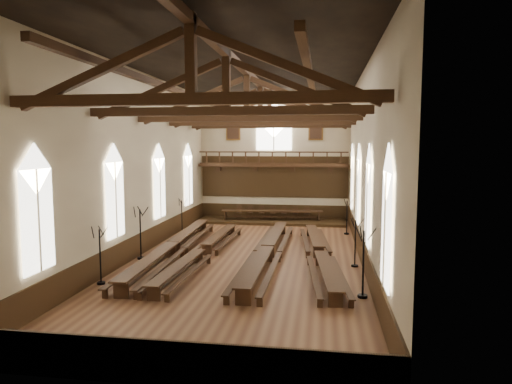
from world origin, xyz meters
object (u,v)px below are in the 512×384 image
at_px(candelabrum_right_mid, 355,252).
at_px(candelabrum_right_far, 347,224).
at_px(high_table, 272,212).
at_px(candelabrum_right_near, 363,276).
at_px(refectory_row_a, 172,246).
at_px(refectory_row_d, 319,252).
at_px(refectory_row_b, 203,250).
at_px(candelabrum_left_far, 182,223).
at_px(refectory_row_c, 267,249).
at_px(candelabrum_left_near, 101,267).
at_px(dais, 272,221).
at_px(candelabrum_left_mid, 141,243).

height_order(candelabrum_right_mid, candelabrum_right_far, candelabrum_right_mid).
relative_size(high_table, candelabrum_right_near, 2.76).
height_order(refectory_row_a, high_table, high_table).
bearing_deg(refectory_row_d, candelabrum_right_far, 76.96).
bearing_deg(refectory_row_b, candelabrum_right_near, -32.22).
bearing_deg(high_table, candelabrum_right_far, -35.37).
bearing_deg(candelabrum_left_far, refectory_row_c, -43.36).
bearing_deg(high_table, refectory_row_b, -101.13).
xyz_separation_m(refectory_row_b, candelabrum_right_far, (7.86, 7.95, 0.23)).
distance_m(candelabrum_left_far, candelabrum_right_far, 11.17).
relative_size(candelabrum_left_near, candelabrum_right_far, 1.06).
bearing_deg(dais, refectory_row_c, -84.67).
distance_m(candelabrum_right_near, candelabrum_right_far, 12.91).
bearing_deg(dais, high_table, 0.00).
height_order(refectory_row_a, candelabrum_left_mid, candelabrum_left_mid).
height_order(candelabrum_right_near, candelabrum_right_far, candelabrum_right_near).
height_order(dais, candelabrum_right_near, candelabrum_right_near).
xyz_separation_m(candelabrum_left_near, candelabrum_right_mid, (11.10, 4.53, -0.03)).
height_order(dais, candelabrum_left_mid, candelabrum_left_mid).
relative_size(candelabrum_left_mid, candelabrum_left_far, 1.18).
xyz_separation_m(candelabrum_left_far, candelabrum_right_far, (11.10, 1.28, 0.00)).
relative_size(candelabrum_left_near, candelabrum_left_mid, 0.91).
relative_size(refectory_row_d, candelabrum_left_near, 5.48).
bearing_deg(refectory_row_d, candelabrum_right_near, -71.84).
relative_size(high_table, candelabrum_left_near, 3.09).
distance_m(refectory_row_a, candelabrum_left_mid, 1.72).
distance_m(refectory_row_c, candelabrum_left_mid, 6.70).
bearing_deg(dais, candelabrum_left_near, -108.43).
distance_m(refectory_row_d, candelabrum_left_far, 11.26).
height_order(high_table, candelabrum_right_far, candelabrum_right_far).
relative_size(refectory_row_c, candelabrum_left_far, 6.10).
xyz_separation_m(refectory_row_a, candelabrum_left_far, (-1.42, 6.18, 0.16)).
bearing_deg(candelabrum_right_mid, candelabrum_left_near, -157.80).
bearing_deg(refectory_row_b, refectory_row_c, 6.60).
relative_size(refectory_row_d, candelabrum_left_far, 5.85).
xyz_separation_m(refectory_row_b, candelabrum_left_far, (-3.24, 6.67, 0.23)).
xyz_separation_m(dais, high_table, (0.00, 0.00, 0.72)).
relative_size(candelabrum_right_near, candelabrum_right_far, 1.19).
bearing_deg(refectory_row_a, refectory_row_c, -0.98).
xyz_separation_m(refectory_row_c, candelabrum_right_far, (4.46, 7.56, 0.17)).
distance_m(dais, candelabrum_left_near, 17.64).
distance_m(refectory_row_c, candelabrum_right_mid, 4.52).
height_order(refectory_row_d, candelabrum_right_mid, candelabrum_right_mid).
bearing_deg(refectory_row_c, candelabrum_right_far, 59.47).
relative_size(candelabrum_left_mid, candelabrum_right_near, 0.98).
bearing_deg(refectory_row_c, candelabrum_left_near, -141.73).
bearing_deg(dais, refectory_row_d, -71.81).
relative_size(refectory_row_c, refectory_row_d, 1.04).
height_order(refectory_row_b, high_table, high_table).
distance_m(candelabrum_right_mid, candelabrum_right_far, 8.27).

